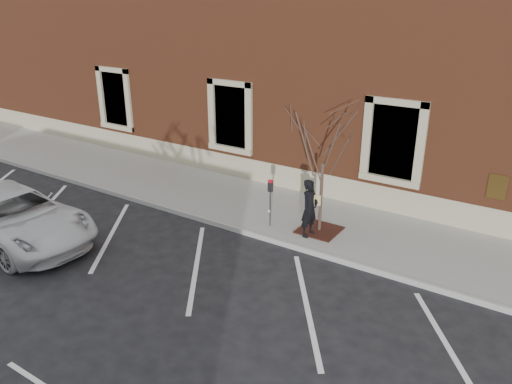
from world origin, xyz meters
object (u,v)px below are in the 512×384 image
Objects in this scene: man at (310,208)px; parking_meter at (270,194)px; sapling at (324,144)px; white_truck at (15,217)px.

man is 1.25m from parking_meter.
parking_meter is 2.15m from sapling.
sapling reaches higher than parking_meter.
man is at bearing 10.03° from parking_meter.
man is at bearing -104.50° from sapling.
sapling reaches higher than white_truck.
white_truck is at bearing 131.60° from man.
white_truck is at bearing -144.50° from sapling.
sapling is at bearing -51.66° from white_truck.
sapling is (0.11, 0.44, 1.75)m from man.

